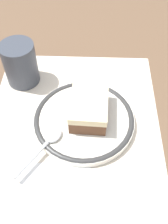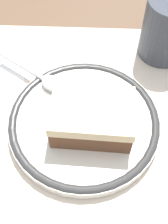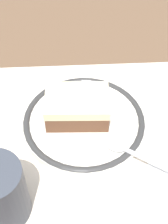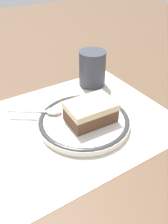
{
  "view_description": "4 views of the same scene",
  "coord_description": "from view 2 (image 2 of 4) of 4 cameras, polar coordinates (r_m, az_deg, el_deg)",
  "views": [
    {
      "loc": [
        0.28,
        0.03,
        0.44
      ],
      "look_at": [
        -0.03,
        0.02,
        0.04
      ],
      "focal_mm": 42.01,
      "sensor_mm": 36.0,
      "label": 1
    },
    {
      "loc": [
        -0.04,
        0.23,
        0.36
      ],
      "look_at": [
        -0.03,
        0.02,
        0.04
      ],
      "focal_mm": 48.95,
      "sensor_mm": 36.0,
      "label": 2
    },
    {
      "loc": [
        -0.05,
        -0.33,
        0.45
      ],
      "look_at": [
        -0.03,
        0.02,
        0.04
      ],
      "focal_mm": 54.38,
      "sensor_mm": 36.0,
      "label": 3
    },
    {
      "loc": [
        0.19,
        0.37,
        0.34
      ],
      "look_at": [
        -0.03,
        0.02,
        0.04
      ],
      "focal_mm": 37.99,
      "sensor_mm": 36.0,
      "label": 4
    }
  ],
  "objects": [
    {
      "name": "ground_plane",
      "position": [
        0.43,
        -4.29,
        -0.04
      ],
      "size": [
        2.4,
        2.4,
        0.0
      ],
      "primitive_type": "plane",
      "color": "brown"
    },
    {
      "name": "cake_slice",
      "position": [
        0.38,
        1.54,
        -1.03
      ],
      "size": [
        0.1,
        0.08,
        0.05
      ],
      "color": "brown",
      "rests_on": "plate"
    },
    {
      "name": "plate",
      "position": [
        0.41,
        0.0,
        -1.92
      ],
      "size": [
        0.2,
        0.2,
        0.02
      ],
      "color": "silver",
      "rests_on": "placemat"
    },
    {
      "name": "placemat",
      "position": [
        0.43,
        -4.29,
        0.01
      ],
      "size": [
        0.47,
        0.35,
        0.0
      ],
      "primitive_type": "cube",
      "color": "beige",
      "rests_on": "ground_plane"
    },
    {
      "name": "spoon",
      "position": [
        0.44,
        -7.61,
        6.3
      ],
      "size": [
        0.11,
        0.08,
        0.01
      ],
      "color": "silver",
      "rests_on": "plate"
    },
    {
      "name": "cup",
      "position": [
        0.49,
        15.05,
        14.3
      ],
      "size": [
        0.07,
        0.07,
        0.1
      ],
      "color": "#383D47",
      "rests_on": "placemat"
    }
  ]
}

